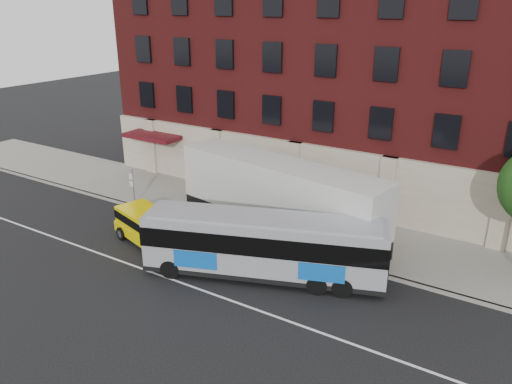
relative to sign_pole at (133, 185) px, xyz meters
The scene contains 9 objects.
ground 10.59m from the sign_pole, 35.87° to the right, with size 120.00×120.00×0.00m, color black.
sidewalk 9.07m from the sign_pole, 18.56° to the left, with size 60.00×6.00×0.15m, color gray.
kerb 8.61m from the sign_pole, ahead, with size 60.00×0.25×0.15m, color gray.
lane_line 10.31m from the sign_pole, 33.60° to the right, with size 60.00×0.12×0.01m, color silver.
building 15.03m from the sign_pole, 51.75° to the left, with size 30.00×12.10×15.00m.
sign_pole is the anchor object (origin of this frame).
city_bus 11.92m from the sign_pole, 14.98° to the right, with size 11.41×6.11×3.09m.
yellow_suv 5.45m from the sign_pole, 37.83° to the right, with size 4.85×3.04×1.80m.
shipping_container 9.93m from the sign_pole, ahead, with size 12.94×4.74×4.23m.
Camera 1 is at (13.61, -14.76, 12.22)m, focal length 34.87 mm.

